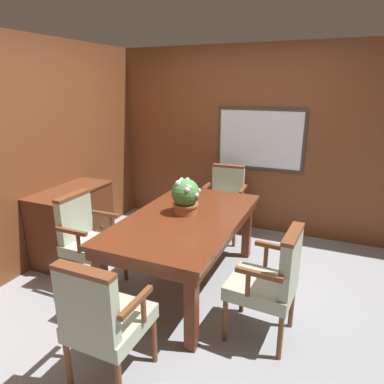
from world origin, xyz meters
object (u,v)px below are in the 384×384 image
(sideboard_cabinet, at_px, (73,223))
(chair_head_near, at_px, (103,317))
(chair_right_near, at_px, (271,279))
(potted_plant, at_px, (186,196))
(chair_left_near, at_px, (87,236))
(chair_head_far, at_px, (225,198))
(dining_table, at_px, (186,225))

(sideboard_cabinet, bearing_deg, chair_head_near, -42.85)
(chair_head_near, xyz_separation_m, sideboard_cabinet, (-1.47, 1.36, -0.12))
(chair_right_near, height_order, potted_plant, potted_plant)
(chair_right_near, height_order, chair_left_near, same)
(chair_head_far, distance_m, sideboard_cabinet, 1.91)
(chair_head_far, relative_size, chair_head_near, 1.00)
(chair_head_far, distance_m, chair_head_near, 2.61)
(chair_head_far, bearing_deg, chair_right_near, -64.79)
(dining_table, xyz_separation_m, chair_head_near, (0.01, -1.33, -0.12))
(dining_table, xyz_separation_m, sideboard_cabinet, (-1.46, 0.04, -0.23))
(dining_table, height_order, chair_left_near, chair_left_near)
(dining_table, relative_size, potted_plant, 5.20)
(chair_head_near, height_order, sideboard_cabinet, chair_head_near)
(sideboard_cabinet, bearing_deg, chair_head_far, 40.63)
(dining_table, xyz_separation_m, chair_head_far, (-0.01, 1.28, -0.12))
(dining_table, height_order, chair_head_near, chair_head_near)
(chair_right_near, xyz_separation_m, chair_left_near, (-1.81, 0.06, 0.00))
(chair_right_near, bearing_deg, potted_plant, -114.64)
(chair_head_near, distance_m, sideboard_cabinet, 2.01)
(chair_right_near, bearing_deg, chair_left_near, -87.97)
(dining_table, distance_m, chair_right_near, 1.03)
(chair_head_far, bearing_deg, chair_left_near, -120.97)
(sideboard_cabinet, bearing_deg, potted_plant, 1.38)
(chair_head_far, distance_m, chair_left_near, 1.89)
(chair_head_far, relative_size, sideboard_cabinet, 0.96)
(chair_head_near, height_order, chair_right_near, same)
(dining_table, distance_m, chair_head_far, 1.29)
(potted_plant, bearing_deg, chair_left_near, -151.81)
(chair_head_far, xyz_separation_m, potted_plant, (-0.02, -1.21, 0.39))
(dining_table, xyz_separation_m, chair_right_near, (0.92, -0.44, -0.12))
(chair_right_near, xyz_separation_m, sideboard_cabinet, (-2.38, 0.48, -0.12))
(chair_right_near, height_order, sideboard_cabinet, chair_right_near)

